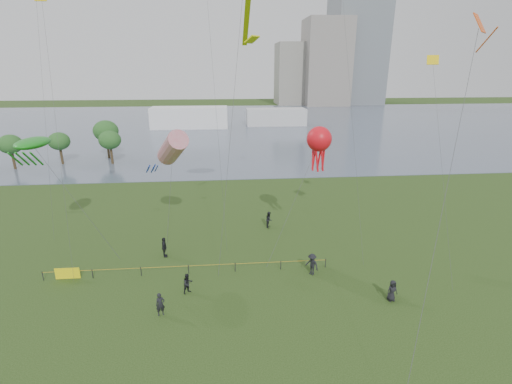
{
  "coord_description": "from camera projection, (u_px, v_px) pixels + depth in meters",
  "views": [
    {
      "loc": [
        -2.34,
        -16.2,
        16.84
      ],
      "look_at": [
        0.0,
        10.0,
        8.0
      ],
      "focal_mm": 26.0,
      "sensor_mm": 36.0,
      "label": 1
    }
  ],
  "objects": [
    {
      "name": "ground_plane",
      "position": [
        272.0,
        383.0,
        20.86
      ],
      "size": [
        400.0,
        400.0,
        0.0
      ],
      "primitive_type": "plane",
      "color": "#1D3410"
    },
    {
      "name": "lake",
      "position": [
        230.0,
        125.0,
        115.27
      ],
      "size": [
        400.0,
        120.0,
        0.08
      ],
      "primitive_type": "cube",
      "color": "slate",
      "rests_on": "ground_plane"
    },
    {
      "name": "building_mid",
      "position": [
        326.0,
        63.0,
        171.63
      ],
      "size": [
        20.0,
        20.0,
        38.0
      ],
      "primitive_type": "cube",
      "color": "gray",
      "rests_on": "ground_plane"
    },
    {
      "name": "building_low",
      "position": [
        293.0,
        74.0,
        177.71
      ],
      "size": [
        16.0,
        18.0,
        28.0
      ],
      "primitive_type": "cube",
      "color": "gray",
      "rests_on": "ground_plane"
    },
    {
      "name": "pavilion_left",
      "position": [
        190.0,
        117.0,
        108.59
      ],
      "size": [
        22.0,
        8.0,
        6.0
      ],
      "primitive_type": "cube",
      "color": "white",
      "rests_on": "ground_plane"
    },
    {
      "name": "pavilion_right",
      "position": [
        276.0,
        117.0,
        113.77
      ],
      "size": [
        18.0,
        7.0,
        5.0
      ],
      "primitive_type": "cube",
      "color": "silver",
      "rests_on": "ground_plane"
    },
    {
      "name": "trees",
      "position": [
        47.0,
        139.0,
        65.5
      ],
      "size": [
        29.73,
        15.43,
        7.33
      ],
      "color": "#362918",
      "rests_on": "ground_plane"
    },
    {
      "name": "fence",
      "position": [
        115.0,
        271.0,
        31.23
      ],
      "size": [
        24.07,
        0.07,
        1.05
      ],
      "color": "black",
      "rests_on": "ground_plane"
    },
    {
      "name": "spectator_a",
      "position": [
        188.0,
        283.0,
        28.96
      ],
      "size": [
        1.02,
        0.99,
        1.66
      ],
      "primitive_type": "imported",
      "rotation": [
        0.0,
        0.0,
        0.64
      ],
      "color": "black",
      "rests_on": "ground_plane"
    },
    {
      "name": "spectator_b",
      "position": [
        312.0,
        264.0,
        31.5
      ],
      "size": [
        1.36,
        1.42,
        1.94
      ],
      "primitive_type": "imported",
      "rotation": [
        0.0,
        0.0,
        -0.87
      ],
      "color": "black",
      "rests_on": "ground_plane"
    },
    {
      "name": "spectator_c",
      "position": [
        164.0,
        247.0,
        34.47
      ],
      "size": [
        0.62,
        1.19,
        1.95
      ],
      "primitive_type": "imported",
      "rotation": [
        0.0,
        0.0,
        1.7
      ],
      "color": "black",
      "rests_on": "ground_plane"
    },
    {
      "name": "spectator_d",
      "position": [
        392.0,
        291.0,
        27.99
      ],
      "size": [
        0.91,
        0.67,
        1.7
      ],
      "primitive_type": "imported",
      "rotation": [
        0.0,
        0.0,
        0.17
      ],
      "color": "black",
      "rests_on": "ground_plane"
    },
    {
      "name": "spectator_f",
      "position": [
        160.0,
        304.0,
        26.32
      ],
      "size": [
        0.74,
        0.6,
        1.74
      ],
      "primitive_type": "imported",
      "rotation": [
        0.0,
        0.0,
        0.34
      ],
      "color": "black",
      "rests_on": "ground_plane"
    },
    {
      "name": "spectator_g",
      "position": [
        269.0,
        219.0,
        40.96
      ],
      "size": [
        0.87,
        1.02,
        1.81
      ],
      "primitive_type": "imported",
      "rotation": [
        0.0,
        0.0,
        1.34
      ],
      "color": "black",
      "rests_on": "ground_plane"
    },
    {
      "name": "kite_windsock",
      "position": [
        172.0,
        148.0,
        34.17
      ],
      "size": [
        4.3,
        5.19,
        11.75
      ],
      "rotation": [
        0.0,
        0.0,
        0.06
      ],
      "color": "#3F3F42"
    },
    {
      "name": "kite_creature",
      "position": [
        33.0,
        143.0,
        31.25
      ],
      "size": [
        7.38,
        4.66,
        11.24
      ],
      "rotation": [
        0.0,
        0.0,
        0.34
      ],
      "color": "#3F3F42"
    },
    {
      "name": "kite_octopus",
      "position": [
        319.0,
        140.0,
        33.3
      ],
      "size": [
        6.24,
        4.68,
        11.9
      ],
      "rotation": [
        0.0,
        0.0,
        0.29
      ],
      "color": "#3F3F42"
    },
    {
      "name": "kite_delta",
      "position": [
        476.0,
        47.0,
        21.81
      ],
      "size": [
        8.29,
        11.22,
        19.94
      ],
      "rotation": [
        0.0,
        0.0,
        0.2
      ],
      "color": "#3F3F42"
    }
  ]
}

